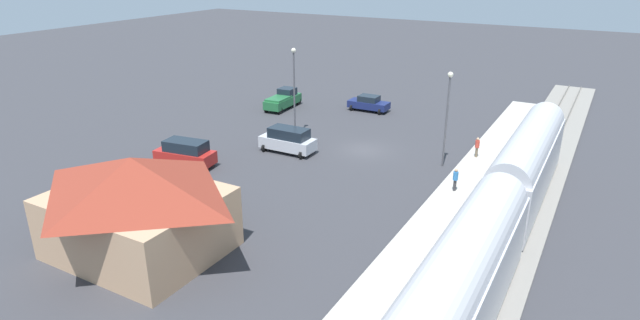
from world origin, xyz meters
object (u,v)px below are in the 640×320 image
at_px(pickup_green, 283,99).
at_px(light_pole_near_platform, 447,108).
at_px(station_building, 136,204).
at_px(pedestrian_on_platform, 477,146).
at_px(suv_silver, 288,140).
at_px(sedan_navy, 369,103).
at_px(pedestrian_waiting_far, 455,178).
at_px(suv_red, 185,153).
at_px(light_pole_lot_center, 294,82).

relative_size(pickup_green, light_pole_near_platform, 0.71).
bearing_deg(station_building, pedestrian_on_platform, -118.53).
relative_size(station_building, pedestrian_on_platform, 5.83).
relative_size(pedestrian_on_platform, suv_silver, 0.35).
height_order(pedestrian_on_platform, sedan_navy, pedestrian_on_platform).
bearing_deg(suv_silver, station_building, 95.00).
xyz_separation_m(sedan_navy, light_pole_near_platform, (-12.20, 12.10, 4.03)).
bearing_deg(suv_silver, sedan_navy, -92.16).
bearing_deg(pickup_green, pedestrian_waiting_far, 150.36).
height_order(suv_silver, sedan_navy, suv_silver).
bearing_deg(suv_red, pickup_green, -81.54).
bearing_deg(sedan_navy, station_building, 91.70).
bearing_deg(pickup_green, suv_silver, 124.92).
distance_m(pedestrian_waiting_far, suv_red, 21.38).
xyz_separation_m(pedestrian_waiting_far, light_pole_near_platform, (2.41, -5.01, 3.63)).
bearing_deg(light_pole_lot_center, light_pole_near_platform, 176.68).
xyz_separation_m(light_pole_near_platform, light_pole_lot_center, (14.83, -0.86, 0.28)).
distance_m(station_building, pedestrian_on_platform, 27.81).
relative_size(suv_silver, light_pole_near_platform, 0.63).
xyz_separation_m(pedestrian_waiting_far, suv_red, (20.69, 5.40, -0.13)).
height_order(suv_silver, light_pole_near_platform, light_pole_near_platform).
xyz_separation_m(station_building, sedan_navy, (1.00, -33.82, -2.17)).
distance_m(pickup_green, suv_red, 18.96).
relative_size(pickup_green, sedan_navy, 1.22).
bearing_deg(pickup_green, station_building, 108.17).
bearing_deg(pedestrian_waiting_far, light_pole_lot_center, -18.81).
height_order(pedestrian_waiting_far, light_pole_lot_center, light_pole_lot_center).
height_order(station_building, pedestrian_on_platform, station_building).
bearing_deg(pedestrian_on_platform, pedestrian_waiting_far, 92.68).
xyz_separation_m(pickup_green, sedan_navy, (-8.86, -3.76, -0.15)).
bearing_deg(pickup_green, light_pole_lot_center, 129.81).
bearing_deg(pedestrian_waiting_far, suv_red, 14.62).
relative_size(sedan_navy, light_pole_near_platform, 0.58).
bearing_deg(pickup_green, light_pole_near_platform, 158.39).
distance_m(suv_silver, light_pole_near_platform, 13.79).
bearing_deg(light_pole_lot_center, pedestrian_waiting_far, 161.19).
relative_size(pedestrian_waiting_far, sedan_navy, 0.38).
height_order(station_building, suv_red, station_building).
distance_m(pickup_green, light_pole_lot_center, 10.59).
distance_m(pedestrian_waiting_far, light_pole_near_platform, 6.64).
bearing_deg(suv_silver, suv_red, 51.56).
bearing_deg(sedan_navy, light_pole_near_platform, 135.23).
height_order(sedan_navy, light_pole_near_platform, light_pole_near_platform).
xyz_separation_m(pickup_green, light_pole_lot_center, (-6.24, 7.48, 4.16)).
bearing_deg(sedan_navy, light_pole_lot_center, 76.87).
relative_size(pedestrian_waiting_far, light_pole_lot_center, 0.21).
height_order(pickup_green, light_pole_near_platform, light_pole_near_platform).
height_order(pickup_green, suv_silver, suv_silver).
height_order(pedestrian_on_platform, light_pole_lot_center, light_pole_lot_center).
bearing_deg(pedestrian_waiting_far, sedan_navy, -49.50).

